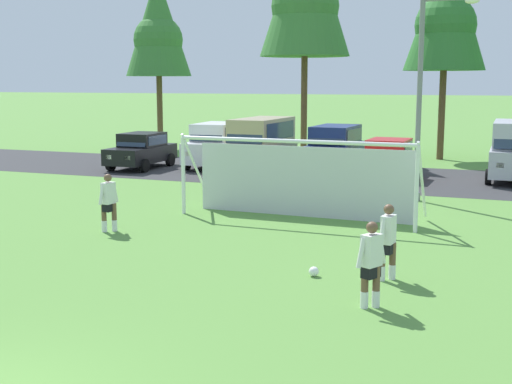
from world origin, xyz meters
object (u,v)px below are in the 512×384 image
at_px(soccer_ball, 314,272).
at_px(player_striker_near, 371,265).
at_px(parked_car_slot_center_right, 388,159).
at_px(street_lamp, 425,97).
at_px(soccer_goal, 300,176).
at_px(player_defender_far, 388,242).
at_px(player_midfield_center, 109,203).
at_px(parked_car_slot_center, 335,148).
at_px(parked_car_slot_left, 216,144).
at_px(parked_car_slot_center_left, 261,144).
at_px(parked_car_slot_far_left, 141,150).

height_order(soccer_ball, player_striker_near, player_striker_near).
relative_size(parked_car_slot_center_right, street_lamp, 0.60).
bearing_deg(soccer_goal, player_defender_far, -56.88).
distance_m(player_midfield_center, parked_car_slot_center, 14.94).
relative_size(player_striker_near, parked_car_slot_center_right, 0.39).
relative_size(soccer_goal, parked_car_slot_center_right, 1.76).
bearing_deg(street_lamp, soccer_ball, -94.57).
height_order(parked_car_slot_center, street_lamp, street_lamp).
xyz_separation_m(soccer_goal, street_lamp, (3.08, 4.41, 2.34)).
xyz_separation_m(soccer_goal, parked_car_slot_left, (-7.72, 10.63, -0.18)).
bearing_deg(player_midfield_center, player_striker_near, -24.97).
relative_size(soccer_ball, player_midfield_center, 0.13).
distance_m(soccer_ball, parked_car_slot_center_left, 17.05).
xyz_separation_m(soccer_goal, player_striker_near, (3.80, -7.68, -0.47)).
xyz_separation_m(soccer_goal, parked_car_slot_center_left, (-4.86, 9.37, 0.05)).
height_order(soccer_ball, parked_car_slot_center, parked_car_slot_center).
relative_size(player_striker_near, parked_car_slot_center_left, 0.34).
distance_m(soccer_ball, parked_car_slot_center_right, 15.67).
bearing_deg(parked_car_slot_center_left, player_defender_far, -60.33).
xyz_separation_m(soccer_ball, player_striker_near, (1.56, -1.59, 0.71)).
distance_m(parked_car_slot_far_left, parked_car_slot_center_left, 6.06).
xyz_separation_m(player_defender_far, parked_car_slot_center_right, (-2.79, 15.28, 0.05)).
bearing_deg(soccer_ball, player_midfield_center, 161.48).
relative_size(soccer_goal, parked_car_slot_center_left, 1.54).
bearing_deg(parked_car_slot_center, soccer_goal, -80.74).
height_order(player_midfield_center, parked_car_slot_left, parked_car_slot_left).
bearing_deg(parked_car_slot_center_right, parked_car_slot_left, 172.70).
relative_size(parked_car_slot_left, parked_car_slot_center, 1.02).
bearing_deg(parked_car_slot_center, soccer_ball, -76.67).
xyz_separation_m(player_defender_far, parked_car_slot_left, (-11.48, 16.40, 0.29)).
height_order(player_defender_far, parked_car_slot_center, parked_car_slot_center).
distance_m(soccer_ball, street_lamp, 11.10).
height_order(player_midfield_center, parked_car_slot_center_right, parked_car_slot_center_right).
bearing_deg(player_defender_far, parked_car_slot_center_right, 100.35).
xyz_separation_m(player_defender_far, street_lamp, (-0.68, 10.17, 2.81)).
distance_m(soccer_goal, parked_car_slot_center_right, 9.58).
height_order(parked_car_slot_left, parked_car_slot_center_left, parked_car_slot_center_left).
relative_size(soccer_goal, player_striker_near, 4.55).
height_order(player_striker_near, parked_car_slot_center_right, parked_car_slot_center_right).
relative_size(player_striker_near, parked_car_slot_left, 0.35).
bearing_deg(soccer_ball, player_defender_far, 11.85).
bearing_deg(player_midfield_center, player_defender_far, -13.15).
relative_size(soccer_ball, player_striker_near, 0.13).
bearing_deg(player_midfield_center, soccer_ball, -18.52).
relative_size(player_defender_far, parked_car_slot_center_right, 0.39).
bearing_deg(parked_car_slot_center_right, player_striker_near, -80.65).
bearing_deg(parked_car_slot_left, parked_car_slot_center_left, -23.79).
distance_m(player_defender_far, parked_car_slot_center, 17.50).
distance_m(player_midfield_center, parked_car_slot_center_right, 14.41).
relative_size(soccer_ball, parked_car_slot_left, 0.05).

